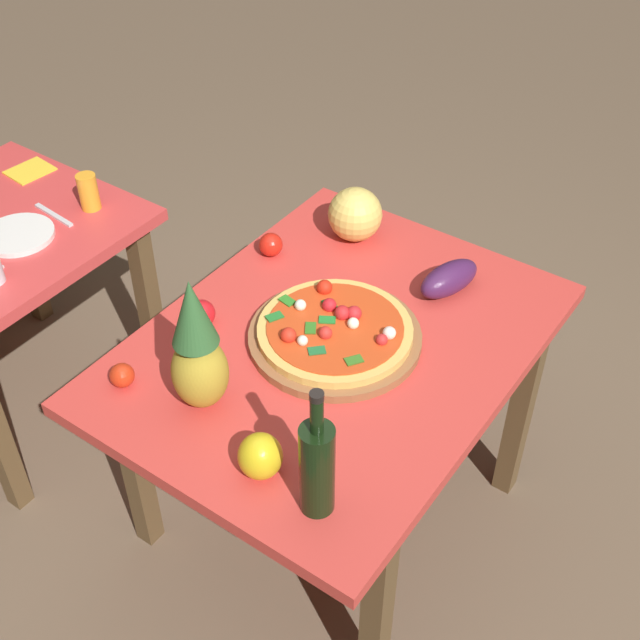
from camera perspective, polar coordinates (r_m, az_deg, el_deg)
The scene contains 16 objects.
ground_plane at distance 2.76m, azimuth 0.83°, elevation -12.65°, with size 10.00×10.00×0.00m, color brown.
display_table at distance 2.27m, azimuth 0.99°, elevation -3.04°, with size 1.20×0.91×0.73m.
pizza_board at distance 2.20m, azimuth 1.06°, elevation -1.23°, with size 0.46×0.46×0.03m, color #935D38.
pizza at distance 2.19m, azimuth 1.05°, elevation -0.63°, with size 0.41×0.41×0.06m.
wine_bottle at distance 1.76m, azimuth -0.21°, elevation -9.90°, with size 0.08×0.08×0.35m.
pineapple_left at distance 1.96m, azimuth -8.32°, elevation -2.11°, with size 0.14×0.14×0.37m.
melon at distance 2.54m, azimuth 2.40°, elevation 7.17°, with size 0.16×0.16×0.16m, color #E9CA60.
bell_pepper at distance 1.88m, azimuth -4.07°, elevation -9.19°, with size 0.10×0.10×0.11m, color gold.
eggplant at distance 2.37m, azimuth 8.74°, elevation 2.79°, with size 0.20×0.09×0.09m, color #451E4A.
tomato_near_board at distance 2.49m, azimuth -3.36°, elevation 5.13°, with size 0.07×0.07×0.07m, color red.
tomato_by_bottle at distance 2.26m, azimuth -8.04°, elevation 0.45°, with size 0.07×0.07×0.07m, color red.
tomato_at_corner at distance 2.13m, azimuth -13.27°, elevation -3.67°, with size 0.06×0.06×0.06m, color red.
drinking_glass_juice at distance 2.78m, azimuth -15.42°, elevation 8.37°, with size 0.06×0.06×0.12m, color orange.
dinner_plate at distance 2.74m, azimuth -19.79°, elevation 5.45°, with size 0.22×0.22×0.02m, color white.
knife_utensil at distance 2.80m, azimuth -17.61°, elevation 6.80°, with size 0.02×0.18×0.01m, color silver.
napkin_folded at distance 3.06m, azimuth -19.07°, elevation 9.54°, with size 0.14×0.12×0.01m, color yellow.
Camera 1 is at (-1.36, -0.91, 2.22)m, focal length 47.20 mm.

